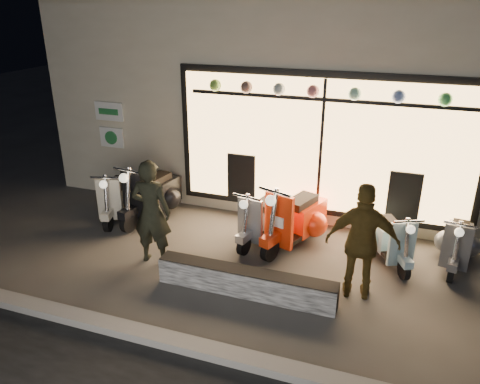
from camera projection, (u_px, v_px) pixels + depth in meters
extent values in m
plane|color=#383533|center=(243.00, 268.00, 7.49)|extent=(40.00, 40.00, 0.00)
cube|color=slate|center=(190.00, 346.00, 5.72)|extent=(40.00, 0.25, 0.12)
cube|color=beige|center=(312.00, 89.00, 11.08)|extent=(10.00, 6.00, 4.00)
cube|color=black|center=(322.00, 146.00, 8.37)|extent=(5.45, 0.06, 2.65)
cube|color=#FFBF6B|center=(321.00, 147.00, 8.34)|extent=(5.20, 0.04, 2.40)
cube|color=black|center=(324.00, 100.00, 7.98)|extent=(4.90, 0.06, 0.06)
cube|color=white|center=(109.00, 111.00, 9.59)|extent=(0.65, 0.04, 0.38)
cube|color=white|center=(112.00, 137.00, 9.80)|extent=(0.55, 0.04, 0.42)
cube|color=black|center=(246.00, 282.00, 6.76)|extent=(2.65, 0.28, 0.40)
cylinder|color=black|center=(244.00, 246.00, 7.83)|extent=(0.16, 0.34, 0.33)
cylinder|color=black|center=(271.00, 223.00, 8.60)|extent=(0.18, 0.35, 0.33)
cube|color=#B2B3B7|center=(250.00, 221.00, 7.85)|extent=(0.45, 0.16, 0.80)
cube|color=#B2B3B7|center=(268.00, 215.00, 8.45)|extent=(0.54, 0.75, 0.45)
cube|color=black|center=(266.00, 203.00, 8.27)|extent=(0.38, 0.59, 0.12)
sphere|color=#FFF2CC|center=(244.00, 204.00, 7.53)|extent=(0.17, 0.17, 0.15)
cylinder|color=black|center=(270.00, 250.00, 7.64)|extent=(0.24, 0.40, 0.39)
cylinder|color=black|center=(306.00, 226.00, 8.45)|extent=(0.26, 0.41, 0.39)
cube|color=red|center=(279.00, 221.00, 7.64)|extent=(0.52, 0.25, 0.93)
cube|color=red|center=(304.00, 216.00, 8.28)|extent=(0.72, 0.91, 0.52)
cube|color=black|center=(301.00, 201.00, 8.08)|extent=(0.51, 0.71, 0.14)
sphere|color=#FFF2CC|center=(271.00, 201.00, 7.29)|extent=(0.22, 0.22, 0.17)
cylinder|color=black|center=(129.00, 222.00, 8.58)|extent=(0.16, 0.39, 0.38)
cylinder|color=black|center=(165.00, 201.00, 9.50)|extent=(0.19, 0.40, 0.38)
cube|color=black|center=(135.00, 196.00, 8.61)|extent=(0.52, 0.15, 0.92)
cube|color=black|center=(161.00, 192.00, 9.32)|extent=(0.58, 0.84, 0.52)
cube|color=black|center=(156.00, 179.00, 9.11)|extent=(0.40, 0.67, 0.13)
sphere|color=#FFF2CC|center=(124.00, 178.00, 8.24)|extent=(0.19, 0.19, 0.17)
cylinder|color=black|center=(108.00, 223.00, 8.62)|extent=(0.19, 0.35, 0.33)
cylinder|color=black|center=(123.00, 201.00, 9.53)|extent=(0.21, 0.35, 0.33)
cube|color=beige|center=(109.00, 199.00, 8.66)|extent=(0.45, 0.19, 0.81)
cube|color=beige|center=(121.00, 194.00, 9.36)|extent=(0.59, 0.77, 0.45)
cube|color=black|center=(118.00, 183.00, 9.16)|extent=(0.42, 0.60, 0.12)
sphere|color=#FFF2CC|center=(103.00, 184.00, 8.32)|extent=(0.18, 0.18, 0.15)
cylinder|color=black|center=(404.00, 270.00, 7.15)|extent=(0.21, 0.31, 0.30)
cylinder|color=black|center=(382.00, 242.00, 7.98)|extent=(0.23, 0.32, 0.30)
cube|color=#8BB3C5|center=(402.00, 244.00, 7.19)|extent=(0.40, 0.23, 0.73)
cube|color=#8BB3C5|center=(385.00, 235.00, 7.82)|extent=(0.61, 0.73, 0.41)
cube|color=black|center=(389.00, 223.00, 7.65)|extent=(0.44, 0.56, 0.11)
sphere|color=#FFF2CC|center=(411.00, 229.00, 6.88)|extent=(0.18, 0.18, 0.13)
cylinder|color=black|center=(451.00, 273.00, 7.07)|extent=(0.13, 0.31, 0.30)
cylinder|color=black|center=(456.00, 247.00, 7.80)|extent=(0.15, 0.32, 0.30)
cube|color=#4F5156|center=(456.00, 248.00, 7.09)|extent=(0.42, 0.12, 0.73)
cube|color=#4F5156|center=(458.00, 240.00, 7.65)|extent=(0.47, 0.68, 0.41)
cube|color=black|center=(460.00, 228.00, 7.48)|extent=(0.32, 0.53, 0.11)
sphere|color=#FFF2CC|center=(459.00, 232.00, 6.79)|extent=(0.15, 0.15, 0.13)
imported|color=black|center=(151.00, 212.00, 7.37)|extent=(0.68, 0.49, 1.75)
imported|color=brown|center=(363.00, 242.00, 6.48)|extent=(1.05, 0.52, 1.73)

